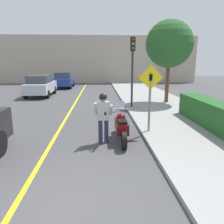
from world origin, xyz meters
TOP-DOWN VIEW (x-y plane):
  - ground_plane at (0.00, 0.00)m, footprint 80.00×80.00m
  - sidewalk_curb at (4.80, 4.00)m, footprint 4.40×44.00m
  - road_center_line at (-0.60, 6.00)m, footprint 0.12×36.00m
  - building_backdrop at (0.00, 26.00)m, footprint 28.00×1.20m
  - motorcycle at (1.79, 3.47)m, footprint 0.62×2.27m
  - person_biker at (1.16, 3.23)m, footprint 0.59×0.47m
  - crossing_sign at (2.90, 4.08)m, footprint 0.91×0.08m
  - traffic_light at (2.93, 8.72)m, footprint 0.26×0.30m
  - hedge_row at (5.60, 4.54)m, footprint 0.90×5.01m
  - street_tree at (5.44, 10.19)m, footprint 2.94×2.94m
  - parked_car_silver at (-3.70, 14.18)m, footprint 1.88×4.20m
  - parked_car_blue at (-2.75, 20.15)m, footprint 1.88×4.20m

SIDE VIEW (x-z plane):
  - ground_plane at x=0.00m, z-range 0.00..0.00m
  - road_center_line at x=-0.60m, z-range 0.00..0.01m
  - sidewalk_curb at x=4.80m, z-range 0.00..0.12m
  - motorcycle at x=1.79m, z-range -0.15..1.12m
  - hedge_row at x=5.60m, z-range 0.12..1.14m
  - parked_car_silver at x=-3.70m, z-range 0.02..1.70m
  - parked_car_blue at x=-2.75m, z-range 0.02..1.70m
  - person_biker at x=1.16m, z-range 0.19..1.89m
  - crossing_sign at x=2.90m, z-range 0.37..2.84m
  - traffic_light at x=2.93m, z-range 0.88..4.80m
  - building_backdrop at x=0.00m, z-range 0.00..6.09m
  - street_tree at x=5.44m, z-range 1.21..6.36m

